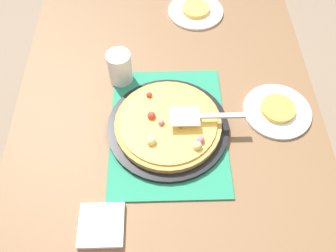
% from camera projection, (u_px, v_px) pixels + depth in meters
% --- Properties ---
extents(ground_plane, '(8.00, 8.00, 0.00)m').
position_uv_depth(ground_plane, '(168.00, 213.00, 1.76)').
color(ground_plane, '#84705B').
extents(dining_table, '(1.40, 1.00, 0.75)m').
position_uv_depth(dining_table, '(168.00, 147.00, 1.23)').
color(dining_table, brown).
rests_on(dining_table, ground_plane).
extents(placemat, '(0.48, 0.36, 0.01)m').
position_uv_depth(placemat, '(168.00, 129.00, 1.14)').
color(placemat, '#237F5B').
rests_on(placemat, dining_table).
extents(pizza_pan, '(0.38, 0.38, 0.01)m').
position_uv_depth(pizza_pan, '(168.00, 127.00, 1.13)').
color(pizza_pan, black).
rests_on(pizza_pan, placemat).
extents(pizza, '(0.33, 0.33, 0.05)m').
position_uv_depth(pizza, '(168.00, 124.00, 1.11)').
color(pizza, '#B78442').
rests_on(pizza, pizza_pan).
extents(plate_near_left, '(0.22, 0.22, 0.01)m').
position_uv_depth(plate_near_left, '(196.00, 11.00, 1.45)').
color(plate_near_left, white).
rests_on(plate_near_left, dining_table).
extents(plate_far_right, '(0.22, 0.22, 0.01)m').
position_uv_depth(plate_far_right, '(277.00, 111.00, 1.17)').
color(plate_far_right, white).
rests_on(plate_far_right, dining_table).
extents(served_slice_left, '(0.11, 0.11, 0.02)m').
position_uv_depth(served_slice_left, '(196.00, 9.00, 1.44)').
color(served_slice_left, '#EAB747').
rests_on(served_slice_left, plate_near_left).
extents(served_slice_right, '(0.11, 0.11, 0.02)m').
position_uv_depth(served_slice_right, '(278.00, 109.00, 1.16)').
color(served_slice_right, gold).
rests_on(served_slice_right, plate_far_right).
extents(cup_far, '(0.08, 0.08, 0.12)m').
position_uv_depth(cup_far, '(120.00, 68.00, 1.20)').
color(cup_far, white).
rests_on(cup_far, dining_table).
extents(pizza_server, '(0.07, 0.23, 0.01)m').
position_uv_depth(pizza_server, '(201.00, 116.00, 1.08)').
color(pizza_server, silver).
rests_on(pizza_server, pizza).
extents(napkin_stack, '(0.12, 0.12, 0.02)m').
position_uv_depth(napkin_stack, '(101.00, 225.00, 0.96)').
color(napkin_stack, white).
rests_on(napkin_stack, dining_table).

